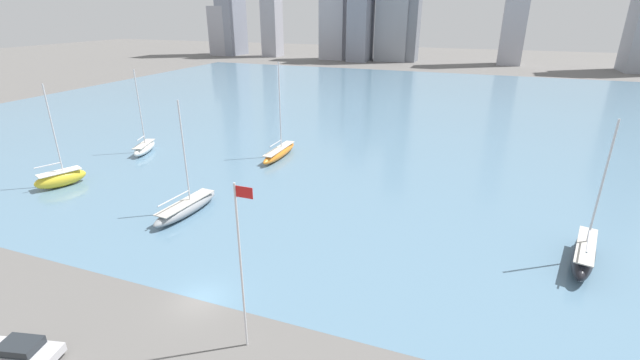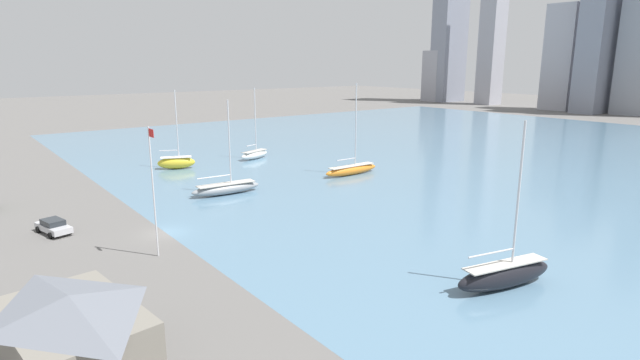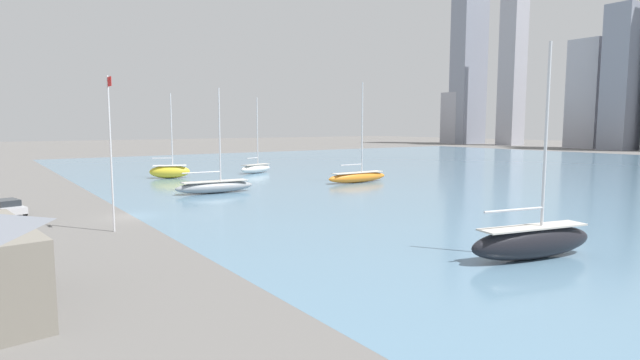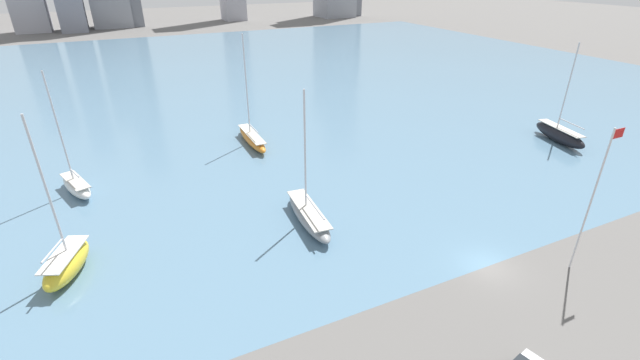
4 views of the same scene
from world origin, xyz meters
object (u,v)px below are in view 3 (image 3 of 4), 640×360
Objects in this scene: flag_pole at (111,148)px; parked_sedan_silver at (7,207)px; sailboat_white at (256,168)px; sailboat_gray at (215,186)px; sailboat_black at (532,241)px; sailboat_yellow at (170,171)px; sailboat_orange at (358,176)px.

parked_sedan_silver is (-12.81, -6.32, -5.65)m from flag_pole.
sailboat_white is at bearing 18.68° from parked_sedan_silver.
sailboat_white is 43.95m from parked_sedan_silver.
sailboat_black reaches higher than sailboat_gray.
flag_pole reaches higher than parked_sedan_silver.
sailboat_gray is at bearing 19.67° from sailboat_yellow.
flag_pole is at bearing -1.34° from sailboat_yellow.
sailboat_gray is 2.47× the size of parked_sedan_silver.
sailboat_orange is at bearing -10.15° from parked_sedan_silver.
flag_pole is 0.91× the size of sailboat_yellow.
sailboat_black is 2.57× the size of parked_sedan_silver.
sailboat_orange reaches higher than sailboat_black.
sailboat_gray is at bearing -161.48° from sailboat_black.
sailboat_gray is 21.24m from sailboat_orange.
sailboat_black is at bearing 25.54° from sailboat_yellow.
flag_pole is 47.86m from sailboat_white.
flag_pole is at bearing -76.99° from parked_sedan_silver.
flag_pole is 22.91m from sailboat_gray.
parked_sedan_silver is at bearing -153.74° from flag_pole.
sailboat_orange is 41.73m from sailboat_black.
sailboat_gray is at bearing -57.39° from sailboat_white.
sailboat_yellow is 0.99× the size of sailboat_black.
flag_pole is 0.94× the size of sailboat_gray.
sailboat_black is at bearing -67.78° from parked_sedan_silver.
sailboat_white is at bearing 111.88° from sailboat_yellow.
sailboat_orange is (-15.12, 36.35, -5.52)m from flag_pole.
sailboat_gray is (-16.26, 15.15, -5.56)m from flag_pole.
sailboat_black is (22.87, 19.11, -5.29)m from flag_pole.
sailboat_gray is at bearing -4.11° from parked_sedan_silver.
sailboat_white is (-36.06, 30.98, -5.49)m from flag_pole.
flag_pole is at bearing -38.76° from sailboat_gray.
sailboat_white is at bearing 139.33° from flag_pole.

